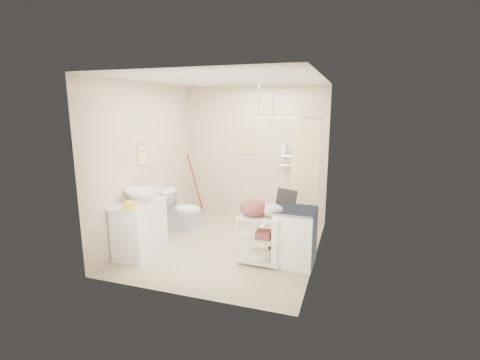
% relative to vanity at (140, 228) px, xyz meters
% --- Properties ---
extents(floor, '(3.20, 3.20, 0.00)m').
position_rel_vanity_xyz_m(floor, '(1.16, 0.68, -0.40)').
color(floor, tan).
rests_on(floor, ground).
extents(ceiling, '(2.80, 3.20, 0.04)m').
position_rel_vanity_xyz_m(ceiling, '(1.16, 0.68, 2.20)').
color(ceiling, silver).
rests_on(ceiling, ground).
extents(wall_back, '(2.80, 0.04, 2.60)m').
position_rel_vanity_xyz_m(wall_back, '(1.16, 2.28, 0.90)').
color(wall_back, beige).
rests_on(wall_back, ground).
extents(wall_front, '(2.80, 0.04, 2.60)m').
position_rel_vanity_xyz_m(wall_front, '(1.16, -0.92, 0.90)').
color(wall_front, beige).
rests_on(wall_front, ground).
extents(wall_left, '(0.04, 3.20, 2.60)m').
position_rel_vanity_xyz_m(wall_left, '(-0.24, 0.68, 0.90)').
color(wall_left, beige).
rests_on(wall_left, ground).
extents(wall_right, '(0.04, 3.20, 2.60)m').
position_rel_vanity_xyz_m(wall_right, '(2.56, 0.68, 0.90)').
color(wall_right, beige).
rests_on(wall_right, ground).
extents(vanity, '(0.56, 0.94, 0.80)m').
position_rel_vanity_xyz_m(vanity, '(0.00, 0.00, 0.00)').
color(vanity, silver).
rests_on(vanity, ground).
extents(sink, '(0.62, 0.62, 0.18)m').
position_rel_vanity_xyz_m(sink, '(0.02, 0.09, 0.49)').
color(sink, silver).
rests_on(sink, vanity).
extents(counter_basket, '(0.21, 0.18, 0.11)m').
position_rel_vanity_xyz_m(counter_basket, '(0.12, -0.34, 0.45)').
color(counter_basket, '#E5C146').
rests_on(counter_basket, vanity).
extents(floor_basket, '(0.24, 0.19, 0.13)m').
position_rel_vanity_xyz_m(floor_basket, '(0.07, -0.22, -0.33)').
color(floor_basket, yellow).
rests_on(floor_basket, ground).
extents(toilet, '(0.73, 0.43, 0.73)m').
position_rel_vanity_xyz_m(toilet, '(0.12, 1.14, -0.03)').
color(toilet, white).
rests_on(toilet, ground).
extents(mop, '(0.13, 0.13, 1.25)m').
position_rel_vanity_xyz_m(mop, '(-0.10, 2.10, 0.23)').
color(mop, '#9D090A').
rests_on(mop, ground).
extents(potted_plant_a, '(0.21, 0.18, 0.33)m').
position_rel_vanity_xyz_m(potted_plant_a, '(1.02, 2.14, -0.23)').
color(potted_plant_a, brown).
rests_on(potted_plant_a, ground).
extents(potted_plant_b, '(0.19, 0.15, 0.33)m').
position_rel_vanity_xyz_m(potted_plant_b, '(1.31, 2.14, -0.23)').
color(potted_plant_b, brown).
rests_on(potted_plant_b, ground).
extents(hanging_towel, '(0.28, 0.03, 0.42)m').
position_rel_vanity_xyz_m(hanging_towel, '(1.01, 2.26, 1.10)').
color(hanging_towel, '#C6B685').
rests_on(hanging_towel, wall_back).
extents(towel_ring, '(0.04, 0.22, 0.34)m').
position_rel_vanity_xyz_m(towel_ring, '(-0.22, 0.48, 1.07)').
color(towel_ring, '#FCE79F').
rests_on(towel_ring, wall_left).
extents(tp_holder, '(0.08, 0.12, 0.14)m').
position_rel_vanity_xyz_m(tp_holder, '(-0.20, 0.73, 0.32)').
color(tp_holder, white).
rests_on(tp_holder, wall_left).
extents(shower, '(1.10, 1.10, 2.10)m').
position_rel_vanity_xyz_m(shower, '(2.01, 1.73, 0.65)').
color(shower, white).
rests_on(shower, ground).
extents(shampoo_bottle_a, '(0.13, 0.13, 0.27)m').
position_rel_vanity_xyz_m(shampoo_bottle_a, '(1.74, 2.21, 1.06)').
color(shampoo_bottle_a, white).
rests_on(shampoo_bottle_a, shower).
extents(shampoo_bottle_b, '(0.08, 0.08, 0.17)m').
position_rel_vanity_xyz_m(shampoo_bottle_b, '(1.91, 2.19, 1.01)').
color(shampoo_bottle_b, '#3D4F9B').
rests_on(shampoo_bottle_b, shower).
extents(washing_machine, '(0.56, 0.58, 0.80)m').
position_rel_vanity_xyz_m(washing_machine, '(2.30, 0.37, 0.00)').
color(washing_machine, white).
rests_on(washing_machine, ground).
extents(laundry_rack, '(0.62, 0.38, 0.84)m').
position_rel_vanity_xyz_m(laundry_rack, '(1.83, 0.21, 0.02)').
color(laundry_rack, beige).
rests_on(laundry_rack, ground).
extents(ironing_board, '(0.31, 0.14, 1.05)m').
position_rel_vanity_xyz_m(ironing_board, '(2.08, 0.54, 0.13)').
color(ironing_board, black).
rests_on(ironing_board, ground).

